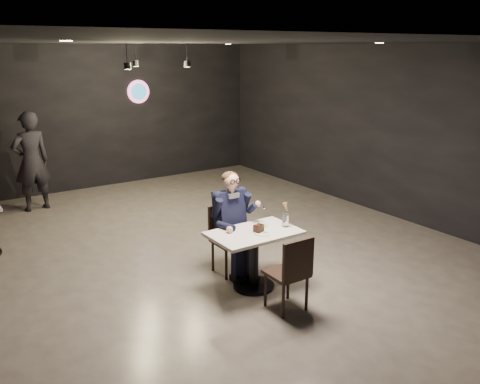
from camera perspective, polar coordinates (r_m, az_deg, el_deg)
floor at (r=7.72m, az=-2.98°, el=-6.44°), size 9.00×9.00×0.00m
wall_sign at (r=11.54m, az=-11.34°, el=10.99°), size 0.50×0.06×0.50m
pendant_lights at (r=8.92m, az=-10.14°, el=15.35°), size 1.40×1.20×0.36m
main_table at (r=6.41m, az=1.57°, el=-7.62°), size 1.10×0.70×0.75m
chair_far at (r=6.80m, az=-1.13°, el=-5.43°), size 0.42×0.46×0.92m
chair_near at (r=5.91m, az=5.23°, el=-8.91°), size 0.42×0.46×0.92m
seated_man at (r=6.71m, az=-1.14°, el=-3.36°), size 0.60×0.80×1.44m
dessert_plate at (r=6.21m, az=2.57°, el=-4.62°), size 0.22×0.22×0.01m
cake_slice at (r=6.23m, az=2.11°, el=-4.12°), size 0.14×0.12×0.08m
mint_leaf at (r=6.19m, az=2.89°, el=-3.87°), size 0.06×0.04×0.01m
sundae_glass at (r=6.44m, az=5.12°, el=-3.12°), size 0.08×0.08×0.18m
wafer_cone at (r=6.42m, az=5.20°, el=-1.74°), size 0.08×0.08×0.13m
passerby at (r=10.07m, az=-22.38°, el=3.18°), size 0.72×0.52×1.84m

